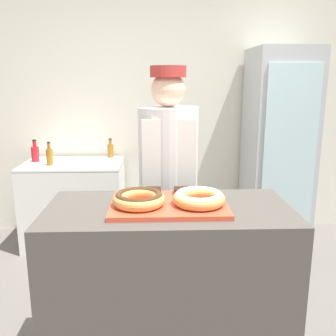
{
  "coord_description": "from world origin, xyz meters",
  "views": [
    {
      "loc": [
        -0.07,
        -1.79,
        1.6
      ],
      "look_at": [
        0.0,
        0.1,
        1.15
      ],
      "focal_mm": 40.0,
      "sensor_mm": 36.0,
      "label": 1
    }
  ],
  "objects_px": {
    "donut_chocolate_glaze": "(139,198)",
    "donut_light_glaze": "(199,198)",
    "brownie_back_left": "(153,191)",
    "brownie_back_right": "(182,191)",
    "serving_tray": "(169,205)",
    "chest_freezer": "(75,203)",
    "baker_person": "(168,188)",
    "bottle_amber": "(50,156)",
    "beverage_fridge": "(277,149)",
    "bottle_amber_b": "(111,150)",
    "bottle_red": "(35,153)"
  },
  "relations": [
    {
      "from": "brownie_back_left",
      "to": "baker_person",
      "type": "height_order",
      "value": "baker_person"
    },
    {
      "from": "baker_person",
      "to": "bottle_red",
      "type": "xyz_separation_m",
      "value": [
        -1.25,
        1.17,
        0.02
      ]
    },
    {
      "from": "donut_light_glaze",
      "to": "bottle_amber",
      "type": "relative_size",
      "value": 1.18
    },
    {
      "from": "donut_chocolate_glaze",
      "to": "brownie_back_right",
      "type": "height_order",
      "value": "donut_chocolate_glaze"
    },
    {
      "from": "baker_person",
      "to": "beverage_fridge",
      "type": "xyz_separation_m",
      "value": [
        1.1,
        1.09,
        0.06
      ]
    },
    {
      "from": "chest_freezer",
      "to": "bottle_red",
      "type": "relative_size",
      "value": 4.37
    },
    {
      "from": "bottle_red",
      "to": "brownie_back_right",
      "type": "bearing_deg",
      "value": -51.82
    },
    {
      "from": "bottle_amber",
      "to": "bottle_red",
      "type": "relative_size",
      "value": 1.03
    },
    {
      "from": "serving_tray",
      "to": "bottle_red",
      "type": "distance_m",
      "value": 2.19
    },
    {
      "from": "beverage_fridge",
      "to": "chest_freezer",
      "type": "xyz_separation_m",
      "value": [
        -1.98,
        0.01,
        -0.53
      ]
    },
    {
      "from": "donut_light_glaze",
      "to": "bottle_red",
      "type": "bearing_deg",
      "value": 126.77
    },
    {
      "from": "brownie_back_right",
      "to": "donut_light_glaze",
      "type": "bearing_deg",
      "value": -68.68
    },
    {
      "from": "brownie_back_left",
      "to": "chest_freezer",
      "type": "distance_m",
      "value": 1.87
    },
    {
      "from": "donut_chocolate_glaze",
      "to": "bottle_red",
      "type": "bearing_deg",
      "value": 120.38
    },
    {
      "from": "brownie_back_left",
      "to": "beverage_fridge",
      "type": "bearing_deg",
      "value": 52.96
    },
    {
      "from": "beverage_fridge",
      "to": "donut_chocolate_glaze",
      "type": "bearing_deg",
      "value": -125.64
    },
    {
      "from": "baker_person",
      "to": "chest_freezer",
      "type": "bearing_deg",
      "value": 128.6
    },
    {
      "from": "donut_chocolate_glaze",
      "to": "donut_light_glaze",
      "type": "height_order",
      "value": "same"
    },
    {
      "from": "baker_person",
      "to": "bottle_amber",
      "type": "distance_m",
      "value": 1.46
    },
    {
      "from": "bottle_amber",
      "to": "donut_light_glaze",
      "type": "bearing_deg",
      "value": -54.52
    },
    {
      "from": "donut_chocolate_glaze",
      "to": "bottle_amber",
      "type": "bearing_deg",
      "value": 118.16
    },
    {
      "from": "serving_tray",
      "to": "chest_freezer",
      "type": "distance_m",
      "value": 2.02
    },
    {
      "from": "serving_tray",
      "to": "chest_freezer",
      "type": "relative_size",
      "value": 0.62
    },
    {
      "from": "serving_tray",
      "to": "bottle_amber_b",
      "type": "xyz_separation_m",
      "value": [
        -0.52,
        1.99,
        -0.09
      ]
    },
    {
      "from": "brownie_back_right",
      "to": "beverage_fridge",
      "type": "bearing_deg",
      "value": 56.69
    },
    {
      "from": "brownie_back_left",
      "to": "brownie_back_right",
      "type": "bearing_deg",
      "value": 0.0
    },
    {
      "from": "serving_tray",
      "to": "donut_light_glaze",
      "type": "distance_m",
      "value": 0.16
    },
    {
      "from": "baker_person",
      "to": "bottle_amber",
      "type": "bearing_deg",
      "value": 136.82
    },
    {
      "from": "brownie_back_right",
      "to": "bottle_amber_b",
      "type": "bearing_deg",
      "value": 108.05
    },
    {
      "from": "chest_freezer",
      "to": "bottle_red",
      "type": "distance_m",
      "value": 0.62
    },
    {
      "from": "donut_light_glaze",
      "to": "bottle_red",
      "type": "relative_size",
      "value": 1.21
    },
    {
      "from": "donut_light_glaze",
      "to": "brownie_back_left",
      "type": "bearing_deg",
      "value": 141.12
    },
    {
      "from": "donut_chocolate_glaze",
      "to": "bottle_red",
      "type": "relative_size",
      "value": 1.21
    },
    {
      "from": "donut_chocolate_glaze",
      "to": "brownie_back_right",
      "type": "distance_m",
      "value": 0.29
    },
    {
      "from": "bottle_amber",
      "to": "bottle_red",
      "type": "distance_m",
      "value": 0.25
    },
    {
      "from": "brownie_back_right",
      "to": "bottle_amber",
      "type": "xyz_separation_m",
      "value": [
        -1.12,
        1.49,
        -0.1
      ]
    },
    {
      "from": "baker_person",
      "to": "bottle_amber_b",
      "type": "bearing_deg",
      "value": 111.94
    },
    {
      "from": "serving_tray",
      "to": "baker_person",
      "type": "height_order",
      "value": "baker_person"
    },
    {
      "from": "brownie_back_left",
      "to": "baker_person",
      "type": "xyz_separation_m",
      "value": [
        0.1,
        0.49,
        -0.13
      ]
    },
    {
      "from": "chest_freezer",
      "to": "brownie_back_left",
      "type": "bearing_deg",
      "value": -63.89
    },
    {
      "from": "serving_tray",
      "to": "bottle_amber_b",
      "type": "relative_size",
      "value": 3.01
    },
    {
      "from": "bottle_amber",
      "to": "brownie_back_left",
      "type": "bearing_deg",
      "value": -57.04
    },
    {
      "from": "brownie_back_left",
      "to": "bottle_amber_b",
      "type": "xyz_separation_m",
      "value": [
        -0.44,
        1.84,
        -0.11
      ]
    },
    {
      "from": "chest_freezer",
      "to": "serving_tray",
      "type": "bearing_deg",
      "value": -63.76
    },
    {
      "from": "serving_tray",
      "to": "beverage_fridge",
      "type": "distance_m",
      "value": 2.07
    },
    {
      "from": "bottle_red",
      "to": "baker_person",
      "type": "bearing_deg",
      "value": -43.08
    },
    {
      "from": "donut_chocolate_glaze",
      "to": "bottle_red",
      "type": "height_order",
      "value": "donut_chocolate_glaze"
    },
    {
      "from": "bottle_amber_b",
      "to": "brownie_back_left",
      "type": "bearing_deg",
      "value": -76.41
    },
    {
      "from": "donut_light_glaze",
      "to": "beverage_fridge",
      "type": "distance_m",
      "value": 2.02
    },
    {
      "from": "bottle_red",
      "to": "donut_chocolate_glaze",
      "type": "bearing_deg",
      "value": -59.62
    }
  ]
}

